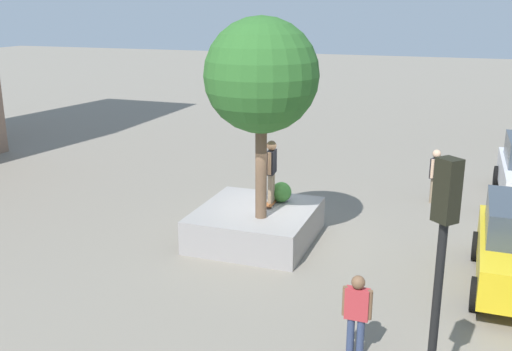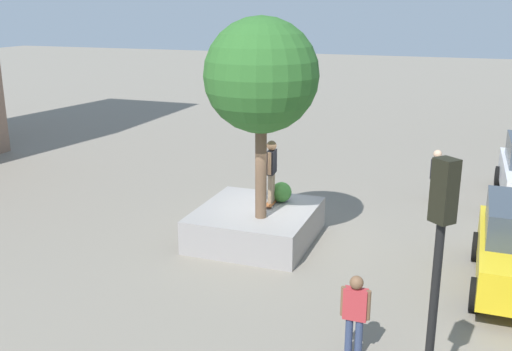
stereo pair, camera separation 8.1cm
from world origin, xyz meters
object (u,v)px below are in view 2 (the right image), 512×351
object	(u,v)px
traffic_light_corner	(439,252)
bystander_watching	(436,172)
skateboarder	(271,167)
plaza_tree	(261,76)
pedestrian_crossing	(355,311)
skateboard	(271,203)
planter_ledge	(256,224)

from	to	relation	value
traffic_light_corner	bystander_watching	bearing A→B (deg)	-176.98
skateboarder	traffic_light_corner	xyz separation A→B (m)	(6.38, 4.47, 0.91)
plaza_tree	pedestrian_crossing	size ratio (longest dim) A/B	3.17
plaza_tree	bystander_watching	distance (m)	7.36
plaza_tree	skateboard	world-z (taller)	plaza_tree
skateboard	pedestrian_crossing	world-z (taller)	pedestrian_crossing
planter_ledge	bystander_watching	world-z (taller)	bystander_watching
skateboard	planter_ledge	bearing A→B (deg)	-29.62
skateboarder	pedestrian_crossing	world-z (taller)	skateboarder
skateboard	plaza_tree	bearing A→B (deg)	3.46
bystander_watching	traffic_light_corner	bearing A→B (deg)	3.02
skateboard	skateboarder	distance (m)	0.97
pedestrian_crossing	skateboard	bearing A→B (deg)	-147.02
plaza_tree	traffic_light_corner	bearing A→B (deg)	39.29
planter_ledge	skateboard	distance (m)	0.72
skateboarder	pedestrian_crossing	distance (m)	5.89
plaza_tree	skateboard	bearing A→B (deg)	-176.54
planter_ledge	pedestrian_crossing	distance (m)	5.60
plaza_tree	skateboard	distance (m)	3.56
traffic_light_corner	skateboarder	bearing A→B (deg)	-144.97
plaza_tree	skateboarder	distance (m)	2.64
plaza_tree	pedestrian_crossing	bearing A→B (deg)	38.62
plaza_tree	traffic_light_corner	xyz separation A→B (m)	(5.39, 4.41, -1.54)
skateboarder	pedestrian_crossing	xyz separation A→B (m)	(4.87, 3.16, -1.00)
traffic_light_corner	planter_ledge	bearing A→B (deg)	-141.37
planter_ledge	traffic_light_corner	bearing A→B (deg)	38.63
skateboarder	pedestrian_crossing	bearing A→B (deg)	32.98
planter_ledge	plaza_tree	world-z (taller)	plaza_tree
skateboard	bystander_watching	world-z (taller)	bystander_watching
planter_ledge	bystander_watching	distance (m)	6.36
skateboard	traffic_light_corner	bearing A→B (deg)	35.03
traffic_light_corner	bystander_watching	distance (m)	10.86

